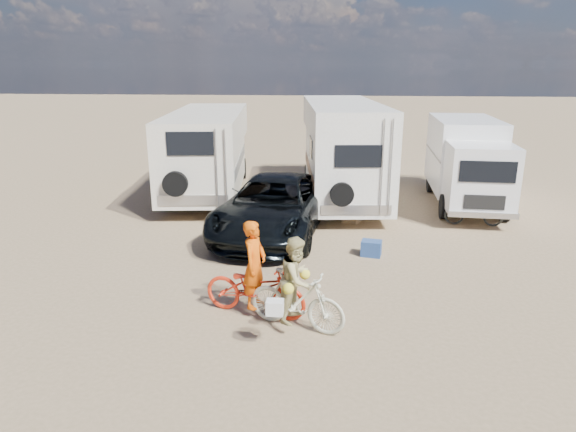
# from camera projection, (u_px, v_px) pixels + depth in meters

# --- Properties ---
(ground) EXTENTS (140.00, 140.00, 0.00)m
(ground) POSITION_uv_depth(u_px,v_px,m) (338.00, 280.00, 11.25)
(ground) COLOR #987C5A
(ground) RESTS_ON ground
(rv_main) EXTENTS (3.16, 7.94, 3.37)m
(rv_main) POSITION_uv_depth(u_px,v_px,m) (342.00, 151.00, 17.65)
(rv_main) COLOR silver
(rv_main) RESTS_ON ground
(rv_left) EXTENTS (3.41, 8.15, 2.98)m
(rv_left) POSITION_uv_depth(u_px,v_px,m) (208.00, 153.00, 18.55)
(rv_left) COLOR beige
(rv_left) RESTS_ON ground
(box_truck) EXTENTS (2.35, 5.95, 2.84)m
(box_truck) POSITION_uv_depth(u_px,v_px,m) (467.00, 164.00, 16.84)
(box_truck) COLOR white
(box_truck) RESTS_ON ground
(dark_suv) EXTENTS (3.29, 5.99, 1.59)m
(dark_suv) POSITION_uv_depth(u_px,v_px,m) (274.00, 206.00, 14.19)
(dark_suv) COLOR black
(dark_suv) RESTS_ON ground
(bike_man) EXTENTS (2.15, 1.20, 1.07)m
(bike_man) POSITION_uv_depth(u_px,v_px,m) (255.00, 288.00, 9.55)
(bike_man) COLOR red
(bike_man) RESTS_ON ground
(bike_woman) EXTENTS (1.92, 1.14, 1.12)m
(bike_woman) POSITION_uv_depth(u_px,v_px,m) (297.00, 300.00, 9.04)
(bike_woman) COLOR beige
(bike_woman) RESTS_ON ground
(rider_man) EXTENTS (0.55, 0.70, 1.69)m
(rider_man) POSITION_uv_depth(u_px,v_px,m) (255.00, 273.00, 9.46)
(rider_man) COLOR #E25408
(rider_man) RESTS_ON ground
(rider_woman) EXTENTS (0.82, 0.92, 1.56)m
(rider_woman) POSITION_uv_depth(u_px,v_px,m) (297.00, 288.00, 8.97)
(rider_woman) COLOR tan
(rider_woman) RESTS_ON ground
(bike_parked) EXTENTS (1.73, 0.72, 0.89)m
(bike_parked) POSITION_uv_depth(u_px,v_px,m) (474.00, 211.00, 14.94)
(bike_parked) COLOR #232523
(bike_parked) RESTS_ON ground
(cooler) EXTENTS (0.55, 0.44, 0.39)m
(cooler) POSITION_uv_depth(u_px,v_px,m) (371.00, 248.00, 12.61)
(cooler) COLOR navy
(cooler) RESTS_ON ground
(crate) EXTENTS (0.61, 0.61, 0.37)m
(crate) POSITION_uv_depth(u_px,v_px,m) (352.00, 216.00, 15.30)
(crate) COLOR #947450
(crate) RESTS_ON ground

